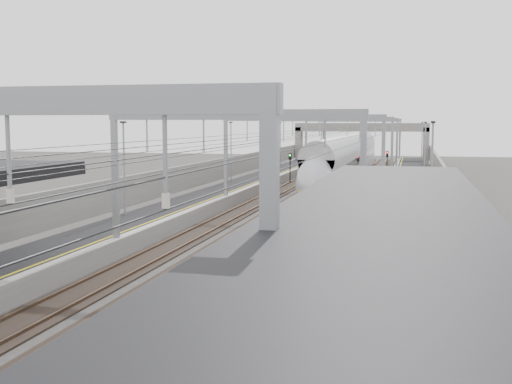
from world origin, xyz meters
The scene contains 13 objects.
platform_left centered at (-8.00, 45.00, 0.50)m, with size 4.00×120.00×1.00m, color black.
platform_right centered at (8.00, 45.00, 0.50)m, with size 4.00×120.00×1.00m, color black.
tracks centered at (0.00, 45.00, 0.05)m, with size 11.40×140.00×0.20m.
overhead_line centered at (0.00, 51.62, 6.14)m, with size 13.00×140.00×6.60m.
canopy_right centered at (8.03, 2.99, 5.09)m, with size 4.40×30.00×4.24m.
overbridge centered at (0.00, 100.00, 5.31)m, with size 22.00×2.20×6.90m.
wall_left centered at (-11.20, 45.00, 1.60)m, with size 0.30×120.00×3.20m, color slate.
wall_right centered at (11.20, 45.00, 1.60)m, with size 0.30×120.00×3.20m, color slate.
train centered at (1.50, 60.95, 2.19)m, with size 2.84×51.74×4.49m.
bench centered at (7.69, 5.54, 1.58)m, with size 1.14×1.93×0.97m.
signal_green centered at (-5.20, 64.24, 2.42)m, with size 0.32×0.32×3.48m.
signal_red_near centered at (3.20, 62.15, 2.42)m, with size 0.32×0.32×3.48m.
signal_red_far centered at (5.40, 72.83, 2.42)m, with size 0.32×0.32×3.48m.
Camera 1 is at (8.56, -8.10, 6.97)m, focal length 45.00 mm.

